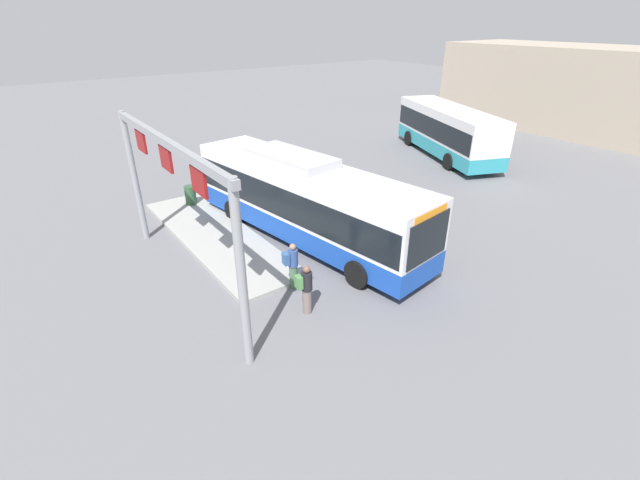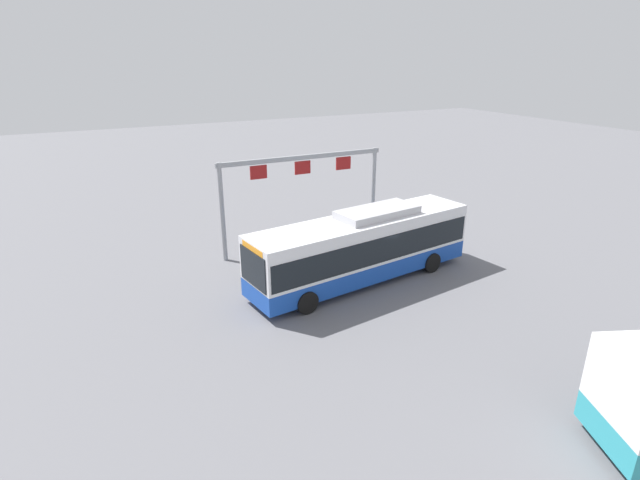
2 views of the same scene
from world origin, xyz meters
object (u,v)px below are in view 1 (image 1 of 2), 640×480
(bus_background_left, at_px, (448,129))
(person_waiting_near, at_px, (292,265))
(person_boarding, at_px, (306,289))
(bus_main, at_px, (305,198))
(trash_bin, at_px, (190,195))

(bus_background_left, distance_m, person_waiting_near, 18.24)
(person_boarding, bearing_deg, bus_main, 66.67)
(bus_main, xyz_separation_m, trash_bin, (-6.06, -2.56, -1.20))
(person_boarding, relative_size, person_waiting_near, 1.00)
(trash_bin, bearing_deg, person_waiting_near, 0.68)
(person_boarding, height_order, person_waiting_near, same)
(bus_main, bearing_deg, person_waiting_near, -49.32)
(bus_main, xyz_separation_m, person_waiting_near, (2.78, -2.46, -0.92))
(bus_background_left, bearing_deg, person_waiting_near, 135.96)
(bus_background_left, xyz_separation_m, trash_bin, (-1.57, -16.81, -1.17))
(person_waiting_near, relative_size, trash_bin, 1.86)
(bus_main, distance_m, person_waiting_near, 3.83)
(person_boarding, relative_size, trash_bin, 1.86)
(bus_background_left, bearing_deg, bus_main, 129.92)
(bus_background_left, bearing_deg, person_boarding, 139.37)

